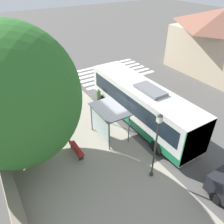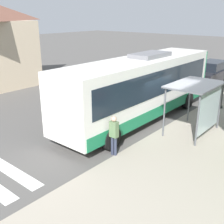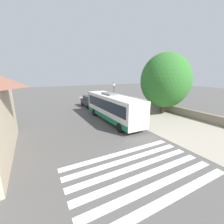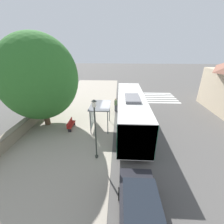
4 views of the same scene
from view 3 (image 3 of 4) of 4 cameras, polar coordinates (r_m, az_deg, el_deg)
ground_plane at (r=19.81m, az=4.82°, el=-2.87°), size 120.00×120.00×0.00m
sidewalk_plaza at (r=22.49m, az=14.51°, el=-1.16°), size 9.00×44.00×0.02m
crosswalk_stripes at (r=10.14m, az=10.56°, el=-21.16°), size 9.00×5.25×0.01m
stone_wall at (r=25.22m, az=21.41°, el=1.22°), size 0.60×20.00×1.08m
bus at (r=18.81m, az=0.20°, el=1.95°), size 2.64×10.80×3.49m
bus_shelter at (r=20.47m, az=7.80°, el=3.47°), size 1.90×2.88×2.41m
pedestrian at (r=16.59m, az=11.77°, el=-3.01°), size 0.34×0.22×1.68m
bench at (r=22.85m, az=12.66°, el=0.41°), size 0.40×1.72×0.88m
street_lamp_near at (r=23.97m, az=0.71°, el=6.78°), size 0.28×0.28×4.55m
shade_tree at (r=23.58m, az=19.62°, el=11.20°), size 7.14×7.14×8.82m
parked_car_behind_bus at (r=27.48m, az=-8.76°, el=3.96°), size 1.86×4.65×2.00m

